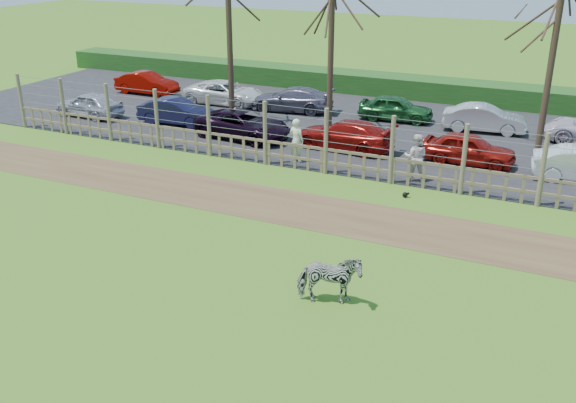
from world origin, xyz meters
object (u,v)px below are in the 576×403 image
at_px(zebra, 329,279).
at_px(car_4, 469,149).
at_px(tree_right, 558,21).
at_px(visitor_a, 296,140).
at_px(car_1, 177,111).
at_px(car_10, 396,108).
at_px(car_8, 225,93).
at_px(car_11, 484,118).
at_px(tree_left, 228,1).
at_px(car_0, 89,104).
at_px(car_9, 292,99).
at_px(tree_mid, 332,21).
at_px(car_7, 147,83).
at_px(crow, 405,195).
at_px(visitor_b, 416,157).
at_px(car_2, 243,125).
at_px(car_3, 345,135).

relative_size(zebra, car_4, 0.44).
bearing_deg(tree_right, visitor_a, -148.18).
height_order(car_1, car_10, same).
bearing_deg(tree_right, car_8, 173.83).
bearing_deg(car_11, car_1, 103.05).
bearing_deg(tree_left, car_4, -6.26).
xyz_separation_m(car_4, car_10, (-4.32, 5.00, 0.00)).
xyz_separation_m(tree_right, car_0, (-20.49, -3.27, -4.60)).
xyz_separation_m(visitor_a, car_9, (-3.40, 7.10, -0.26)).
relative_size(tree_left, car_9, 1.90).
xyz_separation_m(zebra, car_9, (-8.38, 16.36, -0.01)).
bearing_deg(tree_left, car_11, 18.16).
xyz_separation_m(tree_mid, car_10, (2.33, 2.78, -4.23)).
bearing_deg(car_1, zebra, -138.45).
height_order(car_7, car_9, same).
bearing_deg(car_11, car_4, 175.40).
bearing_deg(car_11, crow, 166.39).
bearing_deg(visitor_b, tree_mid, -52.98).
height_order(visitor_b, car_2, visitor_b).
height_order(zebra, car_3, zebra).
xyz_separation_m(tree_left, car_7, (-7.38, 3.43, -4.98)).
xyz_separation_m(car_1, car_9, (3.92, 4.47, 0.00)).
relative_size(crow, car_3, 0.06).
bearing_deg(car_4, car_9, 65.42).
xyz_separation_m(car_1, car_11, (13.31, 4.75, 0.00)).
distance_m(car_7, car_8, 5.16).
xyz_separation_m(tree_right, zebra, (-3.52, -14.53, -4.59)).
xyz_separation_m(zebra, car_11, (1.01, 16.63, -0.01)).
bearing_deg(tree_right, car_9, 171.28).
distance_m(crow, car_3, 5.55).
distance_m(crow, car_11, 9.25).
height_order(car_10, car_11, same).
xyz_separation_m(tree_left, zebra, (9.98, -13.03, -4.96)).
xyz_separation_m(zebra, car_4, (1.18, 11.81, -0.01)).
distance_m(tree_mid, car_2, 5.87).
xyz_separation_m(car_1, car_10, (9.16, 4.92, 0.00)).
bearing_deg(visitor_a, car_9, -53.32).
xyz_separation_m(zebra, car_7, (-17.36, 16.46, -0.01)).
distance_m(tree_left, crow, 12.59).
distance_m(tree_left, car_3, 8.05).
bearing_deg(car_11, car_10, 81.01).
xyz_separation_m(tree_left, car_1, (-2.32, -1.15, -4.98)).
height_order(car_3, car_8, same).
height_order(tree_right, car_10, tree_right).
height_order(car_0, car_7, same).
relative_size(tree_mid, zebra, 4.41).
relative_size(car_1, car_10, 1.03).
height_order(tree_right, car_4, tree_right).
distance_m(car_0, car_4, 18.15).
distance_m(visitor_b, car_7, 18.61).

